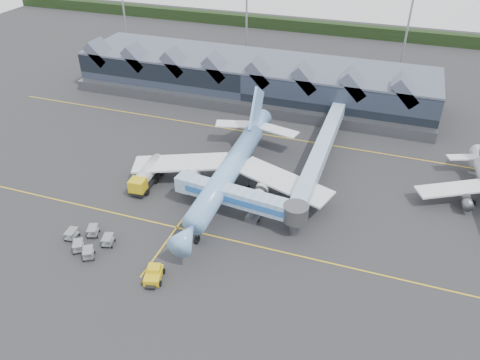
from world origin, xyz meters
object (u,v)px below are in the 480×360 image
(pushback_tug, at_px, (154,274))
(fuel_truck, at_px, (148,173))
(main_airliner, at_px, (231,168))
(jet_bridge, at_px, (247,200))

(pushback_tug, bearing_deg, fuel_truck, 105.19)
(fuel_truck, bearing_deg, main_airliner, 9.46)
(jet_bridge, relative_size, pushback_tug, 5.23)
(main_airliner, height_order, pushback_tug, main_airliner)
(jet_bridge, height_order, fuel_truck, jet_bridge)
(jet_bridge, relative_size, fuel_truck, 2.10)
(main_airliner, bearing_deg, pushback_tug, -96.32)
(main_airliner, distance_m, fuel_truck, 15.65)
(main_airliner, height_order, fuel_truck, main_airliner)
(main_airliner, xyz_separation_m, pushback_tug, (-2.33, -25.51, -3.33))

